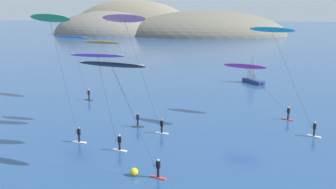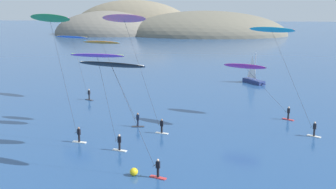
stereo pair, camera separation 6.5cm
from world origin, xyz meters
name	(u,v)px [view 1 (the left image)]	position (x,y,z in m)	size (l,w,h in m)	color
headland_island	(163,34)	(-14.47, 171.97, 0.00)	(105.16, 52.24, 30.87)	#6B6656
sailboat_near	(255,80)	(14.76, 53.34, 0.64)	(4.11, 5.47, 5.70)	navy
kitesurfer_pink	(127,27)	(-2.89, 22.93, 11.95)	(7.64, 2.40, 13.39)	silver
kitesurfer_orange	(105,51)	(-5.97, 25.36, 8.98)	(7.57, 2.28, 10.22)	#2D2D33
kitesurfer_black	(115,73)	(-1.71, 11.10, 8.79)	(8.02, 3.27, 9.83)	red
kitesurfer_purple	(99,62)	(-4.44, 16.36, 8.91)	(5.60, 2.01, 9.89)	silver
kitesurfer_blue	(73,41)	(-14.12, 38.60, 8.83)	(6.36, 3.64, 9.72)	#2D2D33
kitesurfer_magenta	(248,70)	(11.29, 31.32, 6.01)	(9.11, 4.47, 6.90)	red
kitesurfer_green	(52,27)	(-10.12, 19.54, 12.10)	(6.51, 3.60, 13.49)	silver
kitesurfer_cyan	(275,38)	(13.57, 25.10, 10.61)	(8.19, 5.13, 11.95)	silver
marker_buoy	(134,172)	(-0.09, 10.22, 0.35)	(0.70, 0.70, 0.70)	yellow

